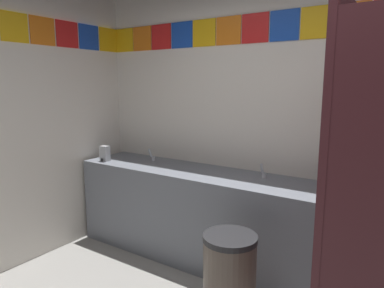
# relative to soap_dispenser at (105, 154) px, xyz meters

# --- Properties ---
(wall_back) EXTENTS (4.18, 0.09, 2.62)m
(wall_back) POSITION_rel_soap_dispenser_xyz_m (1.84, 0.51, 0.38)
(wall_back) COLOR silver
(wall_back) RESTS_ON ground_plane
(vanity_counter) EXTENTS (2.47, 0.59, 0.86)m
(vanity_counter) POSITION_rel_soap_dispenser_xyz_m (1.03, 0.18, -0.50)
(vanity_counter) COLOR slate
(vanity_counter) RESTS_ON ground_plane
(faucet_left) EXTENTS (0.04, 0.10, 0.14)m
(faucet_left) POSITION_rel_soap_dispenser_xyz_m (0.42, 0.27, -0.03)
(faucet_left) COLOR silver
(faucet_left) RESTS_ON vanity_counter
(faucet_right) EXTENTS (0.04, 0.10, 0.14)m
(faucet_right) POSITION_rel_soap_dispenser_xyz_m (1.65, 0.27, -0.03)
(faucet_right) COLOR silver
(faucet_right) RESTS_ON vanity_counter
(soap_dispenser) EXTENTS (0.09, 0.09, 0.16)m
(soap_dispenser) POSITION_rel_soap_dispenser_xyz_m (0.00, 0.00, 0.00)
(soap_dispenser) COLOR #B7BABF
(soap_dispenser) RESTS_ON vanity_counter
(stall_divider) EXTENTS (0.92, 1.46, 2.04)m
(stall_divider) POSITION_rel_soap_dispenser_xyz_m (2.58, -0.51, 0.08)
(stall_divider) COLOR #471E23
(stall_divider) RESTS_ON ground_plane
(trash_bin) EXTENTS (0.37, 0.37, 0.65)m
(trash_bin) POSITION_rel_soap_dispenser_xyz_m (1.73, -0.49, -0.61)
(trash_bin) COLOR brown
(trash_bin) RESTS_ON ground_plane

